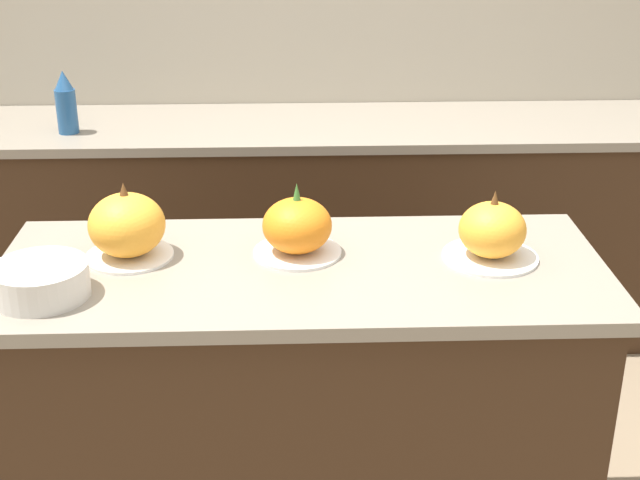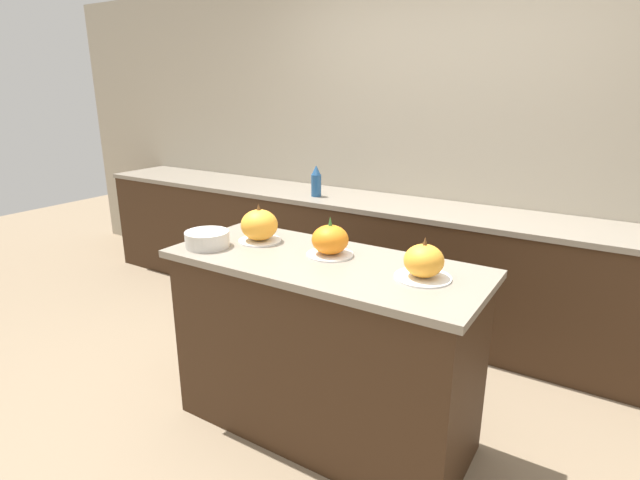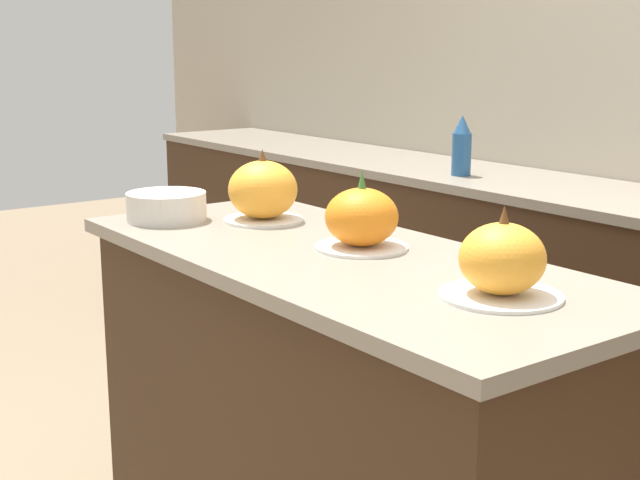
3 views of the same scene
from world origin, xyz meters
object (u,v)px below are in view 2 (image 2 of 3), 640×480
at_px(pumpkin_cake_center, 330,241).
at_px(bottle_tall, 316,181).
at_px(pumpkin_cake_right, 424,262).
at_px(pumpkin_cake_left, 259,226).
at_px(mixing_bowl, 207,239).

height_order(pumpkin_cake_center, bottle_tall, bottle_tall).
relative_size(pumpkin_cake_right, bottle_tall, 1.03).
xyz_separation_m(pumpkin_cake_left, pumpkin_cake_center, (0.42, 0.01, -0.01)).
bearing_deg(pumpkin_cake_left, pumpkin_cake_center, 0.79).
distance_m(pumpkin_cake_right, bottle_tall, 1.80).
bearing_deg(bottle_tall, mixing_bowl, -79.84).
xyz_separation_m(bottle_tall, mixing_bowl, (0.25, -1.39, -0.05)).
bearing_deg(pumpkin_cake_center, pumpkin_cake_left, -179.21).
relative_size(bottle_tall, mixing_bowl, 1.07).
distance_m(pumpkin_cake_left, pumpkin_cake_right, 0.91).
bearing_deg(pumpkin_cake_right, bottle_tall, 137.19).
distance_m(pumpkin_cake_center, bottle_tall, 1.44).
bearing_deg(mixing_bowl, bottle_tall, 100.16).
bearing_deg(pumpkin_cake_center, pumpkin_cake_right, -5.34).
distance_m(pumpkin_cake_left, mixing_bowl, 0.27).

